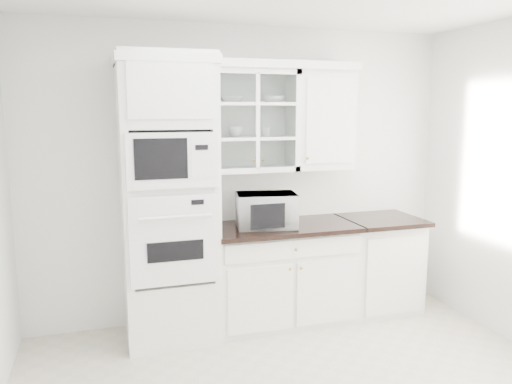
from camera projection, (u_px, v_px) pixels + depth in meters
name	position (u px, v px, depth m)	size (l,w,h in m)	color
room_shell	(297.00, 135.00, 3.35)	(4.00, 3.50, 2.70)	white
oven_column	(169.00, 201.00, 4.16)	(0.76, 0.68, 2.40)	white
base_cabinet_run	(282.00, 272.00, 4.61)	(1.32, 0.67, 0.92)	white
extra_base_cabinet	(378.00, 263.00, 4.90)	(0.72, 0.67, 0.92)	white
upper_cabinet_glass	(252.00, 121.00, 4.44)	(0.80, 0.33, 0.90)	white
upper_cabinet_solid	(322.00, 120.00, 4.63)	(0.55, 0.33, 0.90)	white
crown_molding	(241.00, 64.00, 4.30)	(2.14, 0.38, 0.07)	white
countertop_microwave	(266.00, 210.00, 4.42)	(0.52, 0.43, 0.30)	white
bowl_a	(231.00, 99.00, 4.35)	(0.22, 0.22, 0.05)	white
bowl_b	(274.00, 99.00, 4.46)	(0.19, 0.19, 0.06)	white
cup_a	(236.00, 132.00, 4.42)	(0.12, 0.12, 0.10)	white
cup_b	(266.00, 132.00, 4.48)	(0.10, 0.10, 0.09)	white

